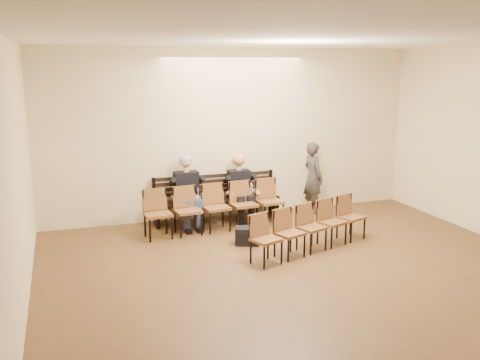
% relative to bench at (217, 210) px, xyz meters
% --- Properties ---
extents(ground, '(10.00, 10.00, 0.00)m').
position_rel_bench_xyz_m(ground, '(0.47, -4.65, -0.23)').
color(ground, brown).
rests_on(ground, ground).
extents(room_walls, '(8.02, 10.01, 3.51)m').
position_rel_bench_xyz_m(room_walls, '(0.47, -3.86, 2.31)').
color(room_walls, beige).
rests_on(room_walls, ground).
extents(bench, '(2.60, 0.90, 0.45)m').
position_rel_bench_xyz_m(bench, '(0.00, 0.00, 0.00)').
color(bench, black).
rests_on(bench, ground).
extents(seated_man, '(0.59, 0.82, 1.42)m').
position_rel_bench_xyz_m(seated_man, '(-0.65, -0.12, 0.49)').
color(seated_man, black).
rests_on(seated_man, ground).
extents(seated_woman, '(0.55, 0.77, 1.29)m').
position_rel_bench_xyz_m(seated_woman, '(0.46, -0.12, 0.42)').
color(seated_woman, black).
rests_on(seated_woman, ground).
extents(laptop, '(0.41, 0.36, 0.26)m').
position_rel_bench_xyz_m(laptop, '(-0.62, -0.31, 0.35)').
color(laptop, silver).
rests_on(laptop, bench).
extents(water_bottle, '(0.08, 0.08, 0.23)m').
position_rel_bench_xyz_m(water_bottle, '(0.63, -0.33, 0.34)').
color(water_bottle, silver).
rests_on(water_bottle, bench).
extents(bag, '(0.51, 0.43, 0.31)m').
position_rel_bench_xyz_m(bag, '(0.09, -1.62, -0.07)').
color(bag, black).
rests_on(bag, ground).
extents(passerby, '(0.51, 0.70, 1.78)m').
position_rel_bench_xyz_m(passerby, '(2.15, -0.05, 0.66)').
color(passerby, '#322E29').
rests_on(passerby, ground).
extents(chair_row_front, '(2.82, 0.74, 0.91)m').
position_rel_bench_xyz_m(chair_row_front, '(-0.20, -0.65, 0.23)').
color(chair_row_front, brown).
rests_on(chair_row_front, ground).
extents(chair_row_back, '(2.50, 1.26, 0.81)m').
position_rel_bench_xyz_m(chair_row_back, '(1.03, -2.27, 0.18)').
color(chair_row_back, brown).
rests_on(chair_row_back, ground).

